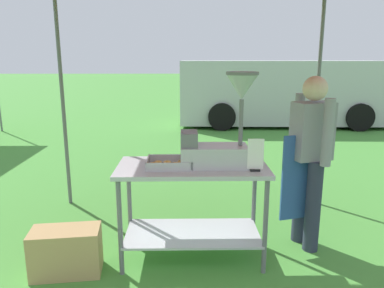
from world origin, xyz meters
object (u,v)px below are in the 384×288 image
Objects in this scene: supply_crate at (66,251)px; van_silver at (283,92)px; donut_tray at (169,164)px; menu_sign at (255,157)px; donut_fryer at (221,133)px; donut_cart at (192,192)px; vendor at (310,154)px.

van_silver is at bearing 63.29° from supply_crate.
donut_tray is 0.72m from menu_sign.
donut_fryer is (0.43, 0.01, 0.26)m from donut_tray.
menu_sign is at bearing -27.70° from donut_fryer.
supply_crate is (-1.29, -0.22, -0.95)m from donut_fryer.
menu_sign is at bearing -106.08° from van_silver.
menu_sign is (0.71, -0.13, 0.09)m from donut_tray.
menu_sign is 7.36m from van_silver.
donut_tray is at bearing -111.57° from van_silver.
van_silver is (2.55, 6.91, 0.25)m from donut_cart.
donut_cart is at bearing -168.84° from vendor.
donut_fryer is at bearing -108.43° from van_silver.
donut_tray is at bearing -178.51° from donut_fryer.
van_silver reaches higher than supply_crate.
donut_fryer is 7.31m from van_silver.
donut_cart reaches higher than supply_crate.
van_silver is at bearing 73.92° from menu_sign.
vendor is (1.28, 0.24, 0.02)m from donut_tray.
donut_fryer is at bearing -5.01° from donut_cart.
vendor is (0.84, 0.23, -0.25)m from donut_fryer.
vendor is at bearing 10.84° from donut_tray.
menu_sign is at bearing -146.57° from vendor.
van_silver reaches higher than donut_tray.
menu_sign is 0.69m from vendor.
donut_tray reaches higher than donut_cart.
menu_sign reaches higher than donut_tray.
donut_tray is at bearing -170.87° from donut_cart.
van_silver is (2.75, 6.94, -0.01)m from donut_tray.
donut_cart is 1.13m from vendor.
donut_fryer is at bearing 1.49° from donut_tray.
donut_fryer reaches higher than vendor.
vendor is (0.57, 0.38, -0.08)m from menu_sign.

